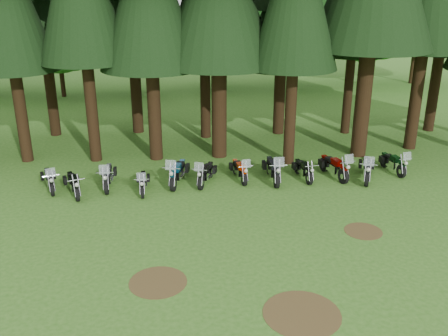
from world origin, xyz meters
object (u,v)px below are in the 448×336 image
Objects in this scene: motorcycle_9 at (334,167)px; motorcycle_3 at (143,183)px; motorcycle_0 at (50,180)px; motorcycle_6 at (240,171)px; motorcycle_5 at (206,174)px; motorcycle_8 at (303,170)px; motorcycle_11 at (393,163)px; motorcycle_4 at (178,173)px; motorcycle_7 at (273,170)px; motorcycle_10 at (367,169)px; motorcycle_1 at (73,185)px; motorcycle_2 at (108,177)px.

motorcycle_3 is at bearing 170.81° from motorcycle_9.
motorcycle_0 is 8.47m from motorcycle_6.
motorcycle_5 is at bearing -18.62° from motorcycle_0.
motorcycle_11 reaches higher than motorcycle_8.
motorcycle_4 is 1.13× the size of motorcycle_11.
motorcycle_10 is (4.33, -0.33, -0.02)m from motorcycle_7.
motorcycle_7 reaches higher than motorcycle_1.
motorcycle_0 is 15.92m from motorcycle_11.
motorcycle_5 is 0.99× the size of motorcycle_11.
motorcycle_10 is (2.88, -0.42, 0.08)m from motorcycle_8.
motorcycle_11 reaches higher than motorcycle_1.
motorcycle_2 is 3.10m from motorcycle_4.
motorcycle_6 is at bearing 168.69° from motorcycle_8.
motorcycle_3 is 0.92× the size of motorcycle_11.
motorcycle_11 is (15.91, 0.37, -0.00)m from motorcycle_0.
motorcycle_1 is at bearing 176.11° from motorcycle_11.
motorcycle_7 reaches higher than motorcycle_4.
motorcycle_4 is (1.54, 0.76, 0.10)m from motorcycle_3.
motorcycle_6 is 1.53m from motorcycle_7.
motorcycle_2 is 5.95m from motorcycle_6.
motorcycle_9 reaches higher than motorcycle_3.
motorcycle_10 is (11.78, -0.41, 0.02)m from motorcycle_2.
motorcycle_9 is (8.81, 0.73, 0.08)m from motorcycle_3.
motorcycle_1 reaches higher than motorcycle_8.
motorcycle_5 is (5.75, 0.59, 0.01)m from motorcycle_1.
motorcycle_7 is at bearing -18.56° from motorcycle_0.
motorcycle_8 is at bearing 14.84° from motorcycle_4.
motorcycle_2 is at bearing 172.83° from motorcycle_8.
motorcycle_4 reaches higher than motorcycle_1.
motorcycle_2 is at bearing 179.59° from motorcycle_7.
motorcycle_5 is at bearing 174.87° from motorcycle_11.
motorcycle_10 is at bearing -3.13° from motorcycle_2.
motorcycle_10 is at bearing -14.31° from motorcycle_6.
motorcycle_8 is (7.34, 0.72, 0.00)m from motorcycle_3.
motorcycle_6 is at bearing 11.38° from motorcycle_3.
motorcycle_8 is (10.29, 0.66, -0.03)m from motorcycle_1.
motorcycle_3 reaches higher than motorcycle_8.
motorcycle_5 is 6.01m from motorcycle_9.
motorcycle_10 is at bearing -4.24° from motorcycle_7.
motorcycle_3 is at bearing -20.16° from motorcycle_1.
motorcycle_9 is at bearing -0.99° from motorcycle_2.
motorcycle_0 is at bearing 173.47° from motorcycle_6.
motorcycle_3 is at bearing -176.23° from motorcycle_6.
motorcycle_10 is 1.09× the size of motorcycle_11.
motorcycle_8 is at bearing -18.10° from motorcycle_0.
motorcycle_11 is (5.95, 0.43, -0.07)m from motorcycle_7.
motorcycle_3 is at bearing 178.35° from motorcycle_8.
motorcycle_0 reaches higher than motorcycle_8.
motorcycle_9 is 1.48m from motorcycle_10.
motorcycle_1 is at bearing -176.08° from motorcycle_7.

